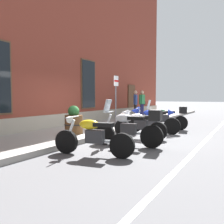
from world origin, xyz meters
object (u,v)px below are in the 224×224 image
at_px(barrel_planter, 74,122).
at_px(motorcycle_green_touring, 166,117).
at_px(motorcycle_blue_sport, 150,119).
at_px(motorcycle_silver_touring, 131,127).
at_px(pedestrian_blue_top, 135,103).
at_px(motorcycle_yellow_naked, 92,136).
at_px(pedestrian_striped_shirt, 142,102).
at_px(motorcycle_white_sport, 138,123).
at_px(parking_sign, 116,93).

bearing_deg(barrel_planter, motorcycle_green_touring, -29.11).
xyz_separation_m(motorcycle_green_touring, barrel_planter, (-3.81, 2.12, 0.02)).
bearing_deg(motorcycle_blue_sport, motorcycle_silver_touring, -171.73).
xyz_separation_m(pedestrian_blue_top, barrel_planter, (-6.68, -0.63, -0.54)).
height_order(motorcycle_silver_touring, pedestrian_blue_top, pedestrian_blue_top).
distance_m(motorcycle_yellow_naked, motorcycle_blue_sport, 4.13).
relative_size(motorcycle_silver_touring, motorcycle_blue_sport, 1.00).
bearing_deg(pedestrian_striped_shirt, motorcycle_green_touring, -144.63).
xyz_separation_m(motorcycle_white_sport, parking_sign, (1.65, 1.77, 1.07)).
height_order(motorcycle_silver_touring, barrel_planter, motorcycle_silver_touring).
height_order(motorcycle_silver_touring, pedestrian_striped_shirt, pedestrian_striped_shirt).
relative_size(motorcycle_blue_sport, parking_sign, 0.95).
distance_m(motorcycle_silver_touring, motorcycle_blue_sport, 2.68).
bearing_deg(barrel_planter, motorcycle_blue_sport, -39.83).
bearing_deg(pedestrian_blue_top, barrel_planter, -174.60).
bearing_deg(pedestrian_striped_shirt, barrel_planter, -175.51).
relative_size(motorcycle_silver_touring, motorcycle_green_touring, 1.00).
xyz_separation_m(motorcycle_yellow_naked, motorcycle_white_sport, (2.88, 0.05, 0.07)).
xyz_separation_m(pedestrian_striped_shirt, parking_sign, (-4.89, -0.78, 0.50)).
height_order(motorcycle_white_sport, barrel_planter, barrel_planter).
relative_size(motorcycle_white_sport, pedestrian_striped_shirt, 1.17).
relative_size(motorcycle_yellow_naked, motorcycle_white_sport, 1.04).
distance_m(motorcycle_blue_sport, pedestrian_striped_shirt, 5.91).
distance_m(pedestrian_striped_shirt, barrel_planter, 7.69).
xyz_separation_m(motorcycle_green_touring, pedestrian_blue_top, (2.87, 2.75, 0.56)).
relative_size(parking_sign, barrel_planter, 2.26).
relative_size(pedestrian_striped_shirt, barrel_planter, 1.72).
distance_m(motorcycle_yellow_naked, motorcycle_green_touring, 5.60).
distance_m(motorcycle_green_touring, pedestrian_blue_top, 4.02).
relative_size(pedestrian_blue_top, pedestrian_striped_shirt, 0.99).
xyz_separation_m(motorcycle_white_sport, motorcycle_blue_sport, (1.24, -0.01, 0.03)).
height_order(motorcycle_silver_touring, parking_sign, parking_sign).
xyz_separation_m(pedestrian_blue_top, parking_sign, (-3.93, -0.81, 0.51)).
distance_m(motorcycle_silver_touring, motorcycle_green_touring, 4.12).
height_order(motorcycle_silver_touring, motorcycle_white_sport, motorcycle_silver_touring).
bearing_deg(pedestrian_blue_top, motorcycle_silver_touring, -156.96).
distance_m(motorcycle_blue_sport, motorcycle_green_touring, 1.48).
height_order(motorcycle_green_touring, parking_sign, parking_sign).
distance_m(parking_sign, barrel_planter, 2.95).
bearing_deg(motorcycle_white_sport, pedestrian_striped_shirt, 21.27).
distance_m(motorcycle_white_sport, motorcycle_green_touring, 2.72).
relative_size(motorcycle_yellow_naked, motorcycle_silver_touring, 0.98).
bearing_deg(motorcycle_blue_sport, pedestrian_striped_shirt, 25.72).
relative_size(motorcycle_yellow_naked, barrel_planter, 2.10).
bearing_deg(motorcycle_silver_touring, motorcycle_blue_sport, 8.27).
distance_m(pedestrian_striped_shirt, parking_sign, 4.98).
bearing_deg(motorcycle_yellow_naked, motorcycle_silver_touring, -12.88).
xyz_separation_m(motorcycle_yellow_naked, pedestrian_blue_top, (8.46, 2.63, 0.63)).
bearing_deg(pedestrian_blue_top, parking_sign, -168.37).
height_order(parking_sign, barrel_planter, parking_sign).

